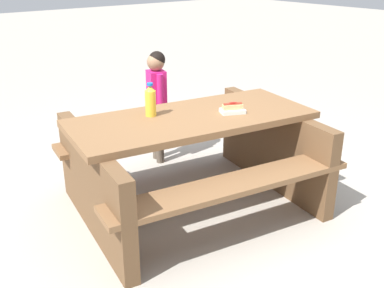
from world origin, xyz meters
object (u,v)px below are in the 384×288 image
Objects in this scene: hotdog_tray at (233,109)px; child_in_coat at (157,93)px; soda_bottle at (150,101)px; picnic_table at (192,154)px.

hotdog_tray is 0.20× the size of child_in_coat.
soda_bottle is 0.23× the size of child_in_coat.
child_in_coat is (0.53, 0.70, -0.19)m from soda_bottle.
hotdog_tray is (0.28, -0.14, 0.34)m from picnic_table.
hotdog_tray reaches higher than picnic_table.
hotdog_tray is 1.03m from child_in_coat.
picnic_table is 0.97m from child_in_coat.
child_in_coat is at bearing 89.15° from hotdog_tray.
picnic_table is at bearing -38.69° from soda_bottle.
soda_bottle reaches higher than hotdog_tray.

